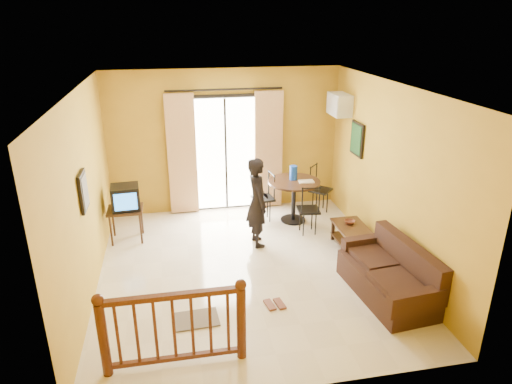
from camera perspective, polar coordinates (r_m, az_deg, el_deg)
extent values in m
plane|color=beige|center=(7.23, -1.06, -9.63)|extent=(5.00, 5.00, 0.00)
plane|color=white|center=(6.27, -1.24, 12.89)|extent=(5.00, 5.00, 0.00)
plane|color=#B78C23|center=(8.98, -3.88, 6.32)|extent=(4.50, 0.00, 4.50)
plane|color=#B78C23|center=(4.42, 4.49, -10.43)|extent=(4.50, 0.00, 4.50)
plane|color=#B78C23|center=(6.65, -20.62, -0.52)|extent=(0.00, 5.00, 5.00)
plane|color=#B78C23|center=(7.32, 16.50, 1.95)|extent=(0.00, 5.00, 5.00)
cube|color=black|center=(9.03, -3.83, 4.76)|extent=(1.34, 0.03, 2.34)
cube|color=white|center=(9.00, -3.80, 4.70)|extent=(1.20, 0.04, 2.20)
cube|color=black|center=(8.98, -3.79, 4.66)|extent=(0.04, 0.02, 2.20)
cube|color=beige|center=(8.88, -9.23, 4.57)|extent=(0.55, 0.08, 2.35)
cube|color=beige|center=(9.08, 1.58, 5.21)|extent=(0.55, 0.08, 2.35)
cylinder|color=black|center=(8.67, -3.97, 12.67)|extent=(2.20, 0.04, 0.04)
cube|color=black|center=(8.19, -16.05, -2.14)|extent=(0.59, 0.50, 0.04)
cylinder|color=black|center=(8.16, -17.67, -4.65)|extent=(0.04, 0.04, 0.57)
cylinder|color=black|center=(8.10, -14.20, -4.43)|extent=(0.04, 0.04, 0.57)
cylinder|color=black|center=(8.51, -17.41, -3.49)|extent=(0.04, 0.04, 0.57)
cylinder|color=black|center=(8.46, -14.09, -3.28)|extent=(0.04, 0.04, 0.57)
cube|color=black|center=(8.10, -16.00, -0.64)|extent=(0.49, 0.45, 0.42)
cube|color=#2985F8|center=(7.90, -15.99, -1.20)|extent=(0.37, 0.04, 0.30)
cube|color=black|center=(6.41, -20.79, 0.09)|extent=(0.04, 0.42, 0.52)
cube|color=#504B44|center=(6.40, -20.57, 0.10)|extent=(0.01, 0.34, 0.44)
cylinder|color=black|center=(8.56, 4.80, 1.28)|extent=(0.98, 0.98, 0.04)
cylinder|color=black|center=(8.71, 4.72, -1.18)|extent=(0.08, 0.08, 0.79)
cylinder|color=black|center=(8.86, 4.65, -3.46)|extent=(0.48, 0.48, 0.03)
cylinder|color=blue|center=(8.59, 4.70, 2.43)|extent=(0.14, 0.14, 0.27)
cube|color=silver|center=(8.52, 6.29, 1.32)|extent=(0.29, 0.19, 0.02)
cube|color=silver|center=(8.79, 10.41, 10.71)|extent=(0.30, 0.60, 0.40)
cube|color=gray|center=(8.74, 9.48, 10.71)|extent=(0.02, 0.56, 0.36)
cube|color=black|center=(8.36, 12.53, 6.49)|extent=(0.04, 0.50, 0.60)
cube|color=black|center=(8.35, 12.37, 6.48)|extent=(0.01, 0.42, 0.52)
cube|color=black|center=(7.81, 12.04, -4.51)|extent=(0.50, 0.90, 0.04)
cube|color=black|center=(7.92, 11.90, -6.20)|extent=(0.46, 0.86, 0.03)
cube|color=black|center=(7.49, 11.66, -7.26)|extent=(0.05, 0.05, 0.38)
cube|color=black|center=(7.65, 14.45, -6.91)|extent=(0.05, 0.05, 0.38)
cube|color=black|center=(8.15, 9.58, -4.66)|extent=(0.05, 0.05, 0.38)
cube|color=black|center=(8.29, 12.18, -4.39)|extent=(0.05, 0.05, 0.38)
imported|color=brown|center=(7.92, 11.62, -3.69)|extent=(0.23, 0.23, 0.06)
cube|color=black|center=(6.78, 16.00, -10.92)|extent=(0.93, 1.62, 0.39)
cube|color=black|center=(6.74, 18.52, -8.10)|extent=(0.33, 1.56, 0.53)
cube|color=black|center=(6.13, 19.34, -12.80)|extent=(0.79, 0.23, 0.29)
cube|color=black|center=(7.26, 13.57, -6.47)|extent=(0.79, 0.23, 0.29)
cube|color=black|center=(6.40, 17.15, -10.84)|extent=(0.59, 0.68, 0.10)
cube|color=black|center=(6.91, 14.60, -7.99)|extent=(0.59, 0.68, 0.10)
imported|color=black|center=(7.66, 0.18, -1.29)|extent=(0.42, 0.59, 1.55)
cylinder|color=#471E0F|center=(5.40, -18.53, -17.15)|extent=(0.11, 0.11, 0.92)
cylinder|color=#471E0F|center=(5.37, -1.85, -16.10)|extent=(0.11, 0.11, 0.92)
sphere|color=#471E0F|center=(5.11, -19.21, -12.63)|extent=(0.13, 0.13, 0.13)
sphere|color=#471E0F|center=(5.07, -1.91, -11.52)|extent=(0.13, 0.13, 0.13)
cube|color=#471E0F|center=(5.06, -10.53, -12.69)|extent=(1.55, 0.08, 0.06)
cube|color=#471E0F|center=(5.56, -9.93, -19.72)|extent=(1.55, 0.06, 0.05)
cube|color=#62584E|center=(6.22, -7.58, -15.51)|extent=(0.62, 0.43, 0.02)
cube|color=brown|center=(6.42, 1.73, -13.91)|extent=(0.14, 0.26, 0.03)
cube|color=brown|center=(6.45, 2.98, -13.77)|extent=(0.14, 0.26, 0.03)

